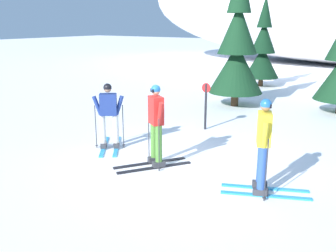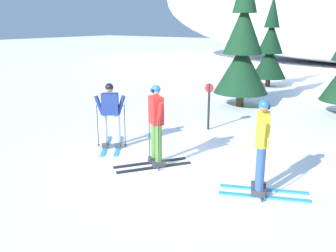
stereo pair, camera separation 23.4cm
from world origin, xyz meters
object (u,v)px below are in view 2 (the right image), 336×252
object	(u,v)px
skier_navy_jacket	(111,115)
trail_marker_post	(209,104)
pine_tree_center_left	(243,48)
skier_yellow_jacket	(262,145)
pine_tree_far_left	(270,49)
skier_red_jacket	(156,124)

from	to	relation	value
skier_navy_jacket	trail_marker_post	world-z (taller)	skier_navy_jacket
skier_navy_jacket	trail_marker_post	bearing A→B (deg)	67.09
skier_navy_jacket	pine_tree_center_left	bearing A→B (deg)	84.26
skier_yellow_jacket	pine_tree_center_left	bearing A→B (deg)	117.27
skier_navy_jacket	pine_tree_center_left	size ratio (longest dim) A/B	0.32
skier_yellow_jacket	pine_tree_far_left	xyz separation A→B (m)	(-4.26, 11.79, 0.88)
skier_yellow_jacket	skier_navy_jacket	bearing A→B (deg)	175.11
pine_tree_center_left	trail_marker_post	world-z (taller)	pine_tree_center_left
pine_tree_far_left	skier_red_jacket	bearing A→B (deg)	-81.33
trail_marker_post	skier_navy_jacket	bearing A→B (deg)	-112.91
skier_navy_jacket	pine_tree_far_left	distance (m)	11.47
skier_red_jacket	trail_marker_post	distance (m)	3.27
pine_tree_center_left	trail_marker_post	size ratio (longest dim) A/B	3.74
skier_yellow_jacket	skier_navy_jacket	size ratio (longest dim) A/B	1.08
skier_navy_jacket	pine_tree_far_left	size ratio (longest dim) A/B	0.38
skier_yellow_jacket	skier_red_jacket	world-z (taller)	skier_red_jacket
pine_tree_far_left	skier_navy_jacket	bearing A→B (deg)	-89.47
pine_tree_far_left	pine_tree_center_left	bearing A→B (deg)	-81.41
skier_red_jacket	pine_tree_center_left	xyz separation A→B (m)	(-1.04, 6.77, 1.25)
pine_tree_center_left	trail_marker_post	bearing A→B (deg)	-80.64
pine_tree_far_left	pine_tree_center_left	world-z (taller)	pine_tree_center_left
skier_yellow_jacket	skier_navy_jacket	world-z (taller)	skier_yellow_jacket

